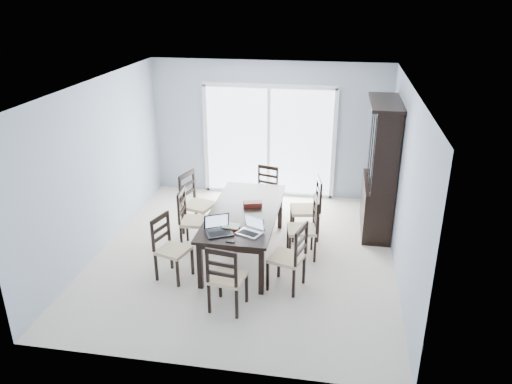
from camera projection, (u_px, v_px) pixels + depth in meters
The scene contains 24 objects.
floor at pixel (245, 254), 7.71m from camera, with size 5.00×5.00×0.00m, color beige.
ceiling at pixel (243, 86), 6.71m from camera, with size 5.00×5.00×0.00m, color white.
back_wall at pixel (269, 130), 9.49m from camera, with size 4.50×0.02×2.60m, color #9AA7B8.
wall_left at pixel (99, 167), 7.56m from camera, with size 0.02×5.00×2.60m, color #9AA7B8.
wall_right at pixel (404, 185), 6.86m from camera, with size 0.02×5.00×2.60m, color #9AA7B8.
balcony at pixel (275, 178), 10.91m from camera, with size 4.50×2.00×0.10m, color gray.
railing at pixel (281, 139), 11.59m from camera, with size 4.50×0.06×1.10m, color #99999E.
dining_table at pixel (244, 215), 7.45m from camera, with size 1.00×2.20×0.75m.
china_hutch at pixel (381, 170), 8.12m from camera, with size 0.50×1.38×2.20m.
sliding_door at pixel (269, 141), 9.55m from camera, with size 2.52×0.05×2.18m.
chair_left_near at pixel (167, 241), 6.93m from camera, with size 0.51×0.50×1.07m.
chair_left_mid at pixel (189, 213), 7.71m from camera, with size 0.45×0.44×1.11m.
chair_left_far at pixel (194, 196), 8.23m from camera, with size 0.56×0.56×1.18m.
chair_right_near at pixel (293, 251), 6.62m from camera, with size 0.53×0.52×1.11m.
chair_right_mid at pixel (308, 221), 7.45m from camera, with size 0.50×0.49×1.10m.
chair_right_far at pixel (311, 202), 8.03m from camera, with size 0.53×0.52×1.18m.
chair_end_near at pixel (225, 272), 6.14m from camera, with size 0.47×0.48×1.09m.
chair_end_far at pixel (266, 186), 8.84m from camera, with size 0.49×0.49×1.04m.
laptop_dark at pixel (219, 230), 6.69m from camera, with size 0.42×0.38×0.24m.
laptop_silver at pixel (249, 230), 6.69m from camera, with size 0.38×0.33×0.22m.
book_stack at pixel (231, 227), 6.87m from camera, with size 0.25×0.20×0.04m.
cell_phone at pixel (231, 241), 6.51m from camera, with size 0.12×0.06×0.01m, color black.
game_box at pixel (253, 204), 7.55m from camera, with size 0.28×0.14×0.07m, color #511011.
hot_tub at pixel (256, 154), 10.79m from camera, with size 2.02×1.86×0.93m.
Camera 1 is at (1.31, -6.62, 3.85)m, focal length 35.00 mm.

